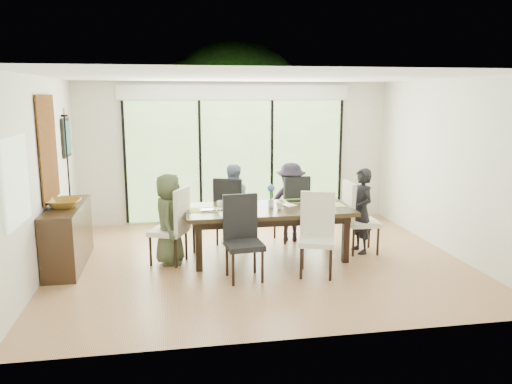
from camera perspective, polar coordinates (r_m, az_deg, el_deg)
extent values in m
cube|color=#915A3A|center=(7.58, 0.33, -7.84)|extent=(6.00, 5.00, 0.01)
cube|color=white|center=(7.18, 0.35, 13.10)|extent=(6.00, 5.00, 0.01)
cube|color=silver|center=(9.72, -2.29, 4.52)|extent=(6.00, 0.02, 2.70)
cube|color=silver|center=(4.85, 5.60, -2.04)|extent=(6.00, 0.02, 2.70)
cube|color=beige|center=(7.35, -23.43, 1.55)|extent=(0.02, 5.00, 2.70)
cube|color=silver|center=(8.33, 21.20, 2.72)|extent=(0.02, 5.00, 2.70)
cube|color=#598C3F|center=(9.69, -2.25, 3.62)|extent=(4.20, 0.02, 2.30)
cube|color=white|center=(9.61, -2.30, 11.32)|extent=(4.40, 0.06, 0.28)
cube|color=black|center=(9.64, -14.74, 3.22)|extent=(0.05, 0.04, 2.30)
cube|color=black|center=(9.62, -6.39, 3.50)|extent=(0.05, 0.04, 2.30)
cube|color=black|center=(9.80, 1.82, 3.70)|extent=(0.05, 0.04, 2.30)
cube|color=black|center=(10.17, 9.59, 3.82)|extent=(0.05, 0.04, 2.30)
cube|color=#8CAD7F|center=(6.17, -25.71, 1.14)|extent=(0.02, 0.90, 1.00)
cube|color=brown|center=(10.83, -2.86, -2.34)|extent=(6.00, 1.80, 0.10)
cube|color=brown|center=(11.49, -3.38, 1.48)|extent=(6.00, 0.08, 0.06)
sphere|color=#14380F|center=(12.31, -12.36, 6.06)|extent=(3.20, 3.20, 3.20)
sphere|color=#14380F|center=(12.98, -2.48, 8.13)|extent=(4.00, 4.00, 4.00)
sphere|color=#14380F|center=(12.60, 6.20, 5.53)|extent=(2.80, 2.80, 2.80)
sphere|color=#14380F|center=(13.60, -7.08, 7.43)|extent=(3.60, 3.60, 3.60)
cube|color=black|center=(7.52, 1.42, -2.03)|extent=(2.49, 1.14, 0.06)
cube|color=black|center=(7.54, 1.42, -2.72)|extent=(2.28, 0.93, 0.10)
cube|color=black|center=(7.08, -6.56, -6.20)|extent=(0.09, 0.09, 0.71)
cube|color=black|center=(7.50, 10.21, -5.30)|extent=(0.09, 0.09, 0.71)
cube|color=black|center=(7.90, -6.93, -4.38)|extent=(0.09, 0.09, 0.71)
cube|color=black|center=(8.29, 8.18, -3.69)|extent=(0.09, 0.09, 0.71)
imported|color=#414D33|center=(7.40, -9.90, -3.03)|extent=(0.48, 0.67, 1.34)
imported|color=black|center=(7.96, 11.94, -2.13)|extent=(0.49, 0.68, 1.34)
imported|color=#788CAD|center=(8.27, -2.76, -1.40)|extent=(0.68, 0.49, 1.34)
imported|color=#241E2E|center=(8.45, 3.98, -1.15)|extent=(0.70, 0.54, 1.34)
cube|color=#96AA3C|center=(7.39, -5.82, -2.05)|extent=(0.46, 0.33, 0.01)
cube|color=#80BA42|center=(7.75, 8.33, -1.50)|extent=(0.46, 0.33, 0.01)
cube|color=#91B641|center=(7.83, -2.38, -1.27)|extent=(0.46, 0.33, 0.01)
cube|color=#8FB03E|center=(8.02, 4.73, -1.01)|extent=(0.46, 0.33, 0.01)
cube|color=white|center=(7.14, -2.44, -2.47)|extent=(0.46, 0.33, 0.01)
cube|color=black|center=(7.79, -1.60, -1.25)|extent=(0.27, 0.19, 0.01)
cube|color=black|center=(7.95, 4.47, -1.03)|extent=(0.25, 0.18, 0.01)
cube|color=white|center=(7.63, 6.66, -1.66)|extent=(0.31, 0.23, 0.00)
cube|color=white|center=(7.13, -2.44, -2.35)|extent=(0.27, 0.27, 0.02)
cube|color=orange|center=(7.13, -2.44, -2.20)|extent=(0.21, 0.21, 0.01)
cylinder|color=silver|center=(7.56, 1.73, -1.25)|extent=(0.08, 0.08, 0.12)
cylinder|color=#337226|center=(7.53, 1.73, -0.32)|extent=(0.04, 0.04, 0.17)
sphere|color=#465DB0|center=(7.51, 1.74, 0.45)|extent=(0.11, 0.11, 0.11)
imported|color=silver|center=(7.30, -4.98, -2.12)|extent=(0.37, 0.27, 0.03)
imported|color=white|center=(7.55, -4.02, -1.38)|extent=(0.16, 0.16, 0.10)
imported|color=white|center=(7.44, 2.71, -1.57)|extent=(0.13, 0.13, 0.10)
imported|color=white|center=(7.79, 7.06, -1.05)|extent=(0.16, 0.16, 0.10)
imported|color=white|center=(7.61, 3.20, -1.58)|extent=(0.25, 0.28, 0.02)
cube|color=black|center=(7.72, -20.69, -4.70)|extent=(0.45, 1.59, 0.89)
imported|color=brown|center=(7.51, -21.09, -1.20)|extent=(0.47, 0.47, 0.11)
cylinder|color=black|center=(7.95, -20.46, -0.80)|extent=(0.10, 0.10, 0.04)
cylinder|color=black|center=(7.86, -20.76, 3.67)|extent=(0.02, 0.02, 1.24)
cylinder|color=black|center=(7.81, -21.07, 8.14)|extent=(0.10, 0.10, 0.03)
cylinder|color=silver|center=(7.81, -21.10, 8.58)|extent=(0.04, 0.04, 0.10)
cube|color=brown|center=(7.69, -22.66, 4.62)|extent=(0.02, 1.00, 1.50)
cube|color=black|center=(8.95, -20.89, 5.84)|extent=(0.03, 0.55, 0.65)
cube|color=#1B5458|center=(8.95, -20.76, 5.85)|extent=(0.01, 0.45, 0.55)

